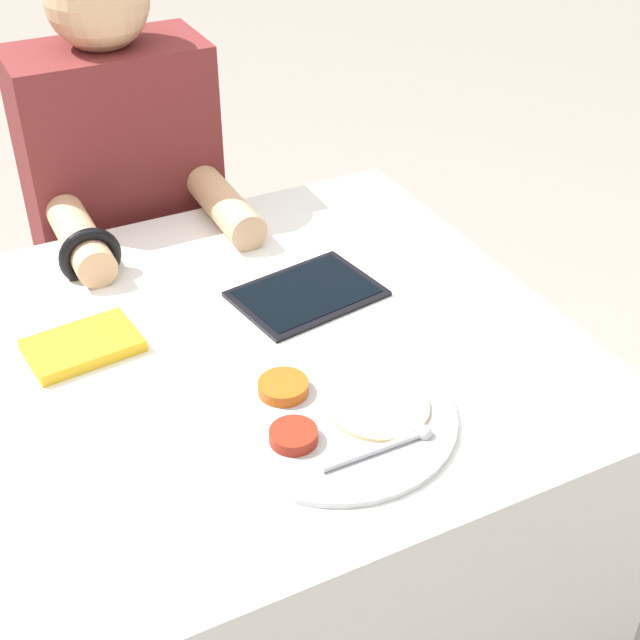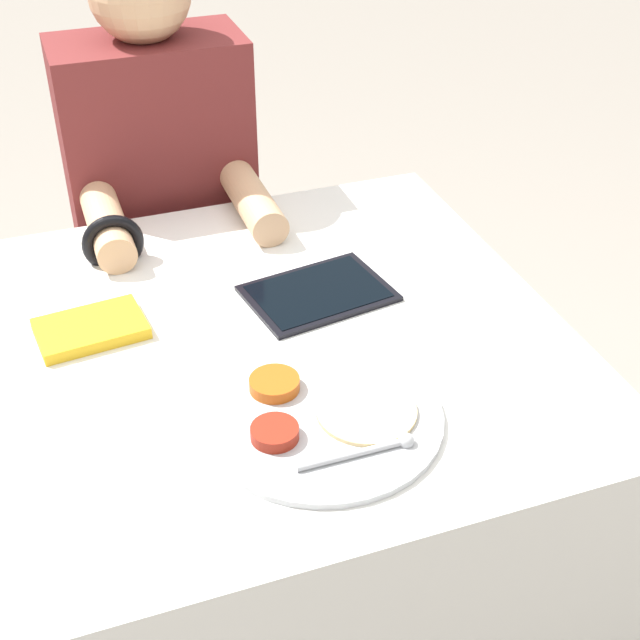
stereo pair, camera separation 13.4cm
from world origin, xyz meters
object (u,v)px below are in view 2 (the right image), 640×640
thali_tray (321,416)px  tablet_device (318,293)px  red_notebook (91,329)px  person_diner (169,253)px

thali_tray → tablet_device: (0.10, 0.30, -0.00)m
red_notebook → thali_tray: bearing=-49.1°
thali_tray → person_diner: size_ratio=0.27×
thali_tray → red_notebook: thali_tray is taller
red_notebook → tablet_device: red_notebook is taller
thali_tray → red_notebook: (-0.27, 0.32, 0.00)m
tablet_device → person_diner: 0.56m
thali_tray → red_notebook: size_ratio=1.90×
red_notebook → tablet_device: 0.38m
tablet_device → person_diner: bearing=108.0°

